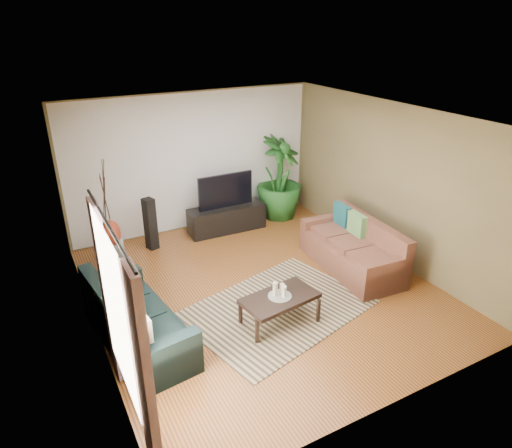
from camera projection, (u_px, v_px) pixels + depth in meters
floor at (262, 289)px, 7.24m from camera, size 5.50×5.50×0.00m
ceiling at (263, 118)px, 6.12m from camera, size 5.50×5.50×0.00m
wall_back at (194, 162)px, 8.88m from camera, size 5.00×0.00×5.00m
wall_front at (398, 306)px, 4.47m from camera, size 5.00×0.00×5.00m
wall_left at (85, 248)px, 5.60m from camera, size 0.00×5.50×5.50m
wall_right at (391, 183)px, 7.75m from camera, size 0.00×5.50×5.50m
backwall_panel at (194, 162)px, 8.87m from camera, size 4.90×0.00×4.90m
window_pane at (115, 312)px, 4.31m from camera, size 0.00×1.80×1.80m
curtain_near at (145, 381)px, 3.83m from camera, size 0.08×0.35×2.20m
curtain_far at (107, 294)px, 5.04m from camera, size 0.08×0.35×2.20m
curtain_rod at (108, 224)px, 3.96m from camera, size 0.03×1.90×0.03m
sofa_left at (137, 316)px, 5.87m from camera, size 1.08×2.04×0.85m
sofa_right at (352, 246)px, 7.67m from camera, size 1.02×2.03×0.85m
area_rug at (277, 308)px, 6.74m from camera, size 2.95×2.40×0.01m
coffee_table at (279, 309)px, 6.36m from camera, size 1.12×0.71×0.43m
candle_tray at (280, 296)px, 6.27m from camera, size 0.33×0.33×0.01m
candle_tall at (275, 289)px, 6.22m from camera, size 0.07×0.07×0.21m
candle_mid at (284, 291)px, 6.21m from camera, size 0.07×0.07×0.16m
candle_short at (282, 288)px, 6.31m from camera, size 0.07×0.07×0.13m
tv_stand at (227, 219)px, 9.11m from camera, size 1.55×0.51×0.51m
television at (225, 191)px, 8.88m from camera, size 1.13×0.06×0.67m
speaker_left at (150, 224)px, 8.31m from camera, size 0.23×0.24×0.98m
speaker_right at (238, 200)px, 9.38m from camera, size 0.22×0.24×1.00m
potted_plant at (280, 178)px, 9.52m from camera, size 1.34×1.34×1.72m
plant_pot at (279, 211)px, 9.83m from camera, size 0.32×0.32×0.25m
pedestal at (113, 253)px, 7.92m from camera, size 0.46×0.46×0.39m
vase at (110, 234)px, 7.77m from camera, size 0.35×0.35×0.49m
side_table at (114, 299)px, 6.52m from camera, size 0.61×0.61×0.51m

